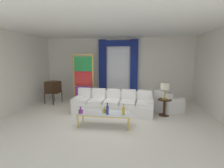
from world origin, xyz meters
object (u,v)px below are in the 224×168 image
at_px(bottle_amber_squat, 123,110).
at_px(table_lamp_brass, 165,87).
at_px(couch_white_long, 113,104).
at_px(bottle_crystal_tall, 81,111).
at_px(armchair_white, 168,104).
at_px(peacock_figurine, 89,100).
at_px(bottle_blue_decanter, 107,110).
at_px(round_side_table, 164,106).
at_px(stained_glass_divider, 83,80).
at_px(bottle_ruby_flask, 104,111).
at_px(vintage_tv, 53,87).
at_px(coffee_table, 104,114).

xyz_separation_m(bottle_amber_squat, table_lamp_brass, (1.35, 1.32, 0.49)).
xyz_separation_m(couch_white_long, bottle_crystal_tall, (-0.75, -1.49, 0.17)).
bearing_deg(armchair_white, peacock_figurine, 171.36).
distance_m(bottle_blue_decanter, round_side_table, 2.27).
bearing_deg(stained_glass_divider, bottle_ruby_flask, -60.87).
relative_size(bottle_amber_squat, stained_glass_divider, 0.15).
bearing_deg(vintage_tv, bottle_amber_squat, -35.18).
height_order(couch_white_long, armchair_white, couch_white_long).
height_order(bottle_amber_squat, peacock_figurine, bottle_amber_squat).
distance_m(bottle_blue_decanter, bottle_crystal_tall, 0.80).
distance_m(bottle_crystal_tall, table_lamp_brass, 2.99).
relative_size(couch_white_long, bottle_crystal_tall, 14.27).
relative_size(armchair_white, stained_glass_divider, 0.50).
xyz_separation_m(peacock_figurine, round_side_table, (3.03, -0.97, 0.14)).
bearing_deg(peacock_figurine, bottle_blue_decanter, -62.29).
distance_m(bottle_ruby_flask, vintage_tv, 3.58).
height_order(coffee_table, bottle_blue_decanter, bottle_blue_decanter).
bearing_deg(bottle_ruby_flask, armchair_white, 38.91).
distance_m(vintage_tv, armchair_white, 4.94).
relative_size(stained_glass_divider, round_side_table, 3.70).
bearing_deg(coffee_table, bottle_crystal_tall, -167.94).
height_order(vintage_tv, peacock_figurine, vintage_tv).
height_order(couch_white_long, stained_glass_divider, stained_glass_divider).
distance_m(bottle_blue_decanter, bottle_amber_squat, 0.46).
relative_size(bottle_blue_decanter, peacock_figurine, 0.58).
relative_size(bottle_crystal_tall, round_side_table, 0.35).
bearing_deg(vintage_tv, armchair_white, -6.43).
height_order(bottle_blue_decanter, bottle_crystal_tall, bottle_blue_decanter).
bearing_deg(bottle_blue_decanter, stained_glass_divider, 119.85).
xyz_separation_m(bottle_crystal_tall, table_lamp_brass, (2.60, 1.37, 0.55)).
distance_m(couch_white_long, round_side_table, 1.85).
bearing_deg(vintage_tv, bottle_blue_decanter, -39.66).
distance_m(bottle_ruby_flask, table_lamp_brass, 2.35).
height_order(bottle_ruby_flask, stained_glass_divider, stained_glass_divider).
height_order(bottle_amber_squat, stained_glass_divider, stained_glass_divider).
xyz_separation_m(bottle_ruby_flask, stained_glass_divider, (-1.45, 2.60, 0.58)).
distance_m(bottle_ruby_flask, round_side_table, 2.29).
bearing_deg(peacock_figurine, coffee_table, -63.52).
xyz_separation_m(bottle_blue_decanter, armchair_white, (2.01, 1.83, -0.27)).
relative_size(bottle_ruby_flask, table_lamp_brass, 0.35).
bearing_deg(peacock_figurine, armchair_white, -8.64).
relative_size(bottle_amber_squat, table_lamp_brass, 0.57).
bearing_deg(bottle_amber_squat, bottle_ruby_flask, 171.61).
bearing_deg(bottle_ruby_flask, vintage_tv, 140.66).
height_order(vintage_tv, stained_glass_divider, stained_glass_divider).
relative_size(bottle_ruby_flask, round_side_table, 0.33).
height_order(armchair_white, table_lamp_brass, table_lamp_brass).
bearing_deg(vintage_tv, peacock_figurine, -2.05).
bearing_deg(couch_white_long, coffee_table, -93.57).
relative_size(bottle_ruby_flask, peacock_figurine, 0.33).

